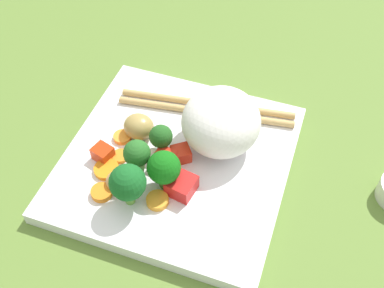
# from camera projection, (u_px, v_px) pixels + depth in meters

# --- Properties ---
(ground_plane) EXTENTS (1.10, 1.10, 0.02)m
(ground_plane) POSITION_uv_depth(u_px,v_px,m) (178.00, 171.00, 0.59)
(ground_plane) COLOR olive
(square_plate) EXTENTS (0.27, 0.27, 0.02)m
(square_plate) POSITION_uv_depth(u_px,v_px,m) (177.00, 162.00, 0.57)
(square_plate) COLOR white
(square_plate) RESTS_ON ground_plane
(rice_mound) EXTENTS (0.11, 0.11, 0.07)m
(rice_mound) POSITION_uv_depth(u_px,v_px,m) (221.00, 122.00, 0.56)
(rice_mound) COLOR white
(rice_mound) RESTS_ON square_plate
(broccoli_floret_0) EXTENTS (0.03, 0.03, 0.04)m
(broccoli_floret_0) POSITION_uv_depth(u_px,v_px,m) (161.00, 137.00, 0.56)
(broccoli_floret_0) COLOR #73BF5A
(broccoli_floret_0) RESTS_ON square_plate
(broccoli_floret_1) EXTENTS (0.03, 0.03, 0.05)m
(broccoli_floret_1) POSITION_uv_depth(u_px,v_px,m) (137.00, 154.00, 0.53)
(broccoli_floret_1) COLOR #5EA04A
(broccoli_floret_1) RESTS_ON square_plate
(broccoli_floret_2) EXTENTS (0.04, 0.04, 0.06)m
(broccoli_floret_2) POSITION_uv_depth(u_px,v_px,m) (128.00, 183.00, 0.50)
(broccoli_floret_2) COLOR #64A13C
(broccoli_floret_2) RESTS_ON square_plate
(broccoli_floret_3) EXTENTS (0.04, 0.04, 0.05)m
(broccoli_floret_3) POSITION_uv_depth(u_px,v_px,m) (162.00, 168.00, 0.52)
(broccoli_floret_3) COLOR #5A903D
(broccoli_floret_3) RESTS_ON square_plate
(carrot_slice_0) EXTENTS (0.04, 0.04, 0.01)m
(carrot_slice_0) POSITION_uv_depth(u_px,v_px,m) (154.00, 199.00, 0.52)
(carrot_slice_0) COLOR orange
(carrot_slice_0) RESTS_ON square_plate
(carrot_slice_1) EXTENTS (0.03, 0.03, 0.01)m
(carrot_slice_1) POSITION_uv_depth(u_px,v_px,m) (107.00, 169.00, 0.55)
(carrot_slice_1) COLOR orange
(carrot_slice_1) RESTS_ON square_plate
(carrot_slice_2) EXTENTS (0.03, 0.03, 0.01)m
(carrot_slice_2) POSITION_uv_depth(u_px,v_px,m) (137.00, 150.00, 0.57)
(carrot_slice_2) COLOR orange
(carrot_slice_2) RESTS_ON square_plate
(carrot_slice_3) EXTENTS (0.03, 0.03, 0.01)m
(carrot_slice_3) POSITION_uv_depth(u_px,v_px,m) (122.00, 137.00, 0.58)
(carrot_slice_3) COLOR orange
(carrot_slice_3) RESTS_ON square_plate
(carrot_slice_4) EXTENTS (0.03, 0.03, 0.01)m
(carrot_slice_4) POSITION_uv_depth(u_px,v_px,m) (102.00, 192.00, 0.53)
(carrot_slice_4) COLOR orange
(carrot_slice_4) RESTS_ON square_plate
(carrot_slice_5) EXTENTS (0.03, 0.03, 0.00)m
(carrot_slice_5) POSITION_uv_depth(u_px,v_px,m) (120.00, 156.00, 0.57)
(carrot_slice_5) COLOR orange
(carrot_slice_5) RESTS_ON square_plate
(pepper_chunk_0) EXTENTS (0.03, 0.03, 0.02)m
(pepper_chunk_0) POSITION_uv_depth(u_px,v_px,m) (181.00, 153.00, 0.56)
(pepper_chunk_0) COLOR red
(pepper_chunk_0) RESTS_ON square_plate
(pepper_chunk_1) EXTENTS (0.03, 0.03, 0.02)m
(pepper_chunk_1) POSITION_uv_depth(u_px,v_px,m) (164.00, 159.00, 0.55)
(pepper_chunk_1) COLOR red
(pepper_chunk_1) RESTS_ON square_plate
(pepper_chunk_2) EXTENTS (0.03, 0.03, 0.02)m
(pepper_chunk_2) POSITION_uv_depth(u_px,v_px,m) (103.00, 153.00, 0.56)
(pepper_chunk_2) COLOR red
(pepper_chunk_2) RESTS_ON square_plate
(pepper_chunk_3) EXTENTS (0.04, 0.03, 0.02)m
(pepper_chunk_3) POSITION_uv_depth(u_px,v_px,m) (182.00, 186.00, 0.53)
(pepper_chunk_3) COLOR red
(pepper_chunk_3) RESTS_ON square_plate
(chicken_piece_0) EXTENTS (0.04, 0.04, 0.03)m
(chicken_piece_0) POSITION_uv_depth(u_px,v_px,m) (139.00, 127.00, 0.58)
(chicken_piece_0) COLOR tan
(chicken_piece_0) RESTS_ON square_plate
(chicken_piece_4) EXTENTS (0.04, 0.04, 0.02)m
(chicken_piece_4) POSITION_uv_depth(u_px,v_px,m) (118.00, 180.00, 0.53)
(chicken_piece_4) COLOR tan
(chicken_piece_4) RESTS_ON square_plate
(chopstick_pair) EXTENTS (0.05, 0.23, 0.01)m
(chopstick_pair) POSITION_uv_depth(u_px,v_px,m) (206.00, 108.00, 0.62)
(chopstick_pair) COLOR tan
(chopstick_pair) RESTS_ON square_plate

